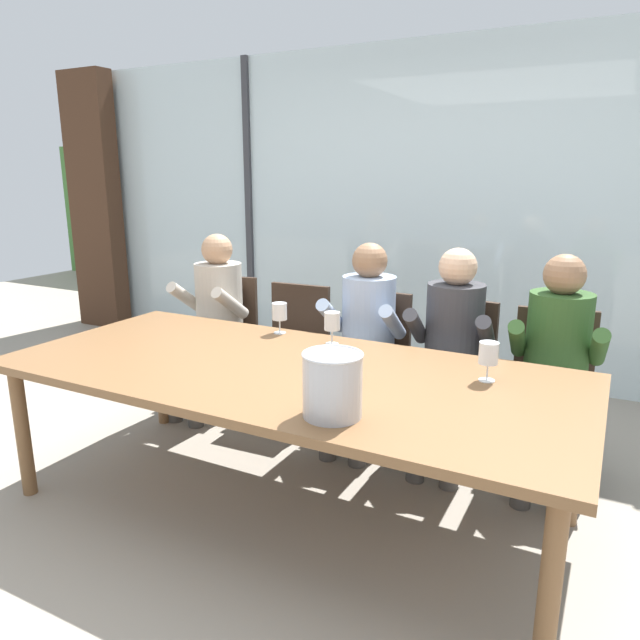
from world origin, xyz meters
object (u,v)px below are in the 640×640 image
Objects in this scene: ice_bucket_primary at (332,384)px; chair_left_of_center at (294,342)px; dining_table at (285,379)px; person_pale_blue_shirt at (364,331)px; wine_glass_near_bucket at (279,313)px; chair_near_window_right at (552,379)px; chair_near_curtain at (224,330)px; person_beige_jumper at (212,311)px; person_olive_shirt at (556,356)px; wine_glass_by_left_taster at (489,355)px; chair_center at (372,353)px; chair_right_of_center at (454,364)px; wine_glass_center_pour at (332,323)px; person_charcoal_jacket at (451,342)px.

chair_left_of_center is at bearing 125.07° from ice_bucket_primary.
person_pale_blue_shirt reaches higher than dining_table.
ice_bucket_primary is at bearing -49.16° from wine_glass_near_bucket.
chair_near_curtain is at bearing 172.44° from chair_near_window_right.
dining_table is 1.48m from chair_near_window_right.
person_beige_jumper is at bearing 176.54° from chair_near_window_right.
person_olive_shirt is (2.19, 0.00, 0.00)m from person_beige_jumper.
wine_glass_by_left_taster is at bearing 56.49° from ice_bucket_primary.
wine_glass_near_bucket is (0.76, -0.37, 0.15)m from person_beige_jumper.
wine_glass_by_left_taster is at bearing -40.91° from chair_center.
chair_near_curtain and chair_right_of_center have the same top height.
person_olive_shirt is 6.96× the size of wine_glass_by_left_taster.
ice_bucket_primary reaches higher than dining_table.
wine_glass_center_pour is (0.00, -0.43, 0.15)m from person_pale_blue_shirt.
chair_near_curtain is 5.13× the size of wine_glass_center_pour.
dining_table is 3.02× the size of chair_left_of_center.
person_pale_blue_shirt is 1.00× the size of person_olive_shirt.
person_pale_blue_shirt reaches higher than wine_glass_center_pour.
chair_center reaches higher than dining_table.
person_beige_jumper reaches higher than ice_bucket_primary.
wine_glass_near_bucket is 1.00× the size of wine_glass_center_pour.
person_beige_jumper is 1.00× the size of person_pale_blue_shirt.
chair_center is 0.51m from chair_right_of_center.
chair_near_window_right is 1.24m from wine_glass_center_pour.
chair_near_curtain is 5.13× the size of wine_glass_by_left_taster.
person_olive_shirt is 6.96× the size of wine_glass_near_bucket.
person_olive_shirt is 6.96× the size of wine_glass_center_pour.
dining_table is 15.48× the size of wine_glass_center_pour.
dining_table is at bearing 138.15° from ice_bucket_primary.
person_pale_blue_shirt is (-1.05, -0.14, 0.17)m from chair_near_window_right.
ice_bucket_primary is (0.42, -1.26, 0.16)m from person_pale_blue_shirt.
wine_glass_center_pour is at bearing 116.46° from ice_bucket_primary.
wine_glass_near_bucket is at bearing -42.01° from chair_near_curtain.
ice_bucket_primary is (-0.65, -1.26, 0.16)m from person_olive_shirt.
wine_glass_center_pour is (1.15, -0.58, 0.32)m from chair_near_curtain.
chair_near_curtain is 0.60m from chair_left_of_center.
chair_near_window_right is at bearing 74.90° from wine_glass_by_left_taster.
ice_bucket_primary is (0.97, -1.38, 0.33)m from chair_left_of_center.
chair_near_window_right is 0.85m from wine_glass_by_left_taster.
dining_table is at bearing -50.85° from chair_near_curtain.
person_pale_blue_shirt is 0.45m from wine_glass_center_pour.
person_olive_shirt is at bearing 70.32° from wine_glass_by_left_taster.
chair_center is at bearing 90.44° from wine_glass_center_pour.
chair_right_of_center is 5.13× the size of wine_glass_by_left_taster.
person_charcoal_jacket is at bearing -8.78° from chair_left_of_center.
person_charcoal_jacket is 6.96× the size of wine_glass_near_bucket.
person_pale_blue_shirt is 0.52m from person_charcoal_jacket.
person_charcoal_jacket is at bearing 117.68° from wine_glass_by_left_taster.
chair_near_curtain is at bearing 146.41° from wine_glass_near_bucket.
ice_bucket_primary is at bearing -63.54° from wine_glass_center_pour.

